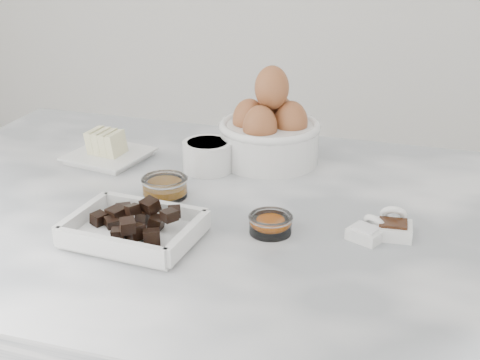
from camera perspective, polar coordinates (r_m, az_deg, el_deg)
name	(u,v)px	position (r m, az deg, el deg)	size (l,w,h in m)	color
marble_slab	(223,219)	(1.10, -1.47, -3.34)	(1.20, 0.80, 0.04)	silver
chocolate_dish	(134,226)	(1.00, -9.07, -3.89)	(0.20, 0.16, 0.05)	white
butter_plate	(107,150)	(1.31, -11.25, 2.54)	(0.16, 0.16, 0.06)	white
sugar_ramekin	(208,155)	(1.23, -2.78, 2.16)	(0.09, 0.09, 0.06)	white
egg_bowl	(270,131)	(1.26, 2.54, 4.18)	(0.19, 0.19, 0.19)	white
honey_bowl	(165,186)	(1.13, -6.44, -0.55)	(0.08, 0.08, 0.03)	white
zest_bowl	(271,223)	(1.01, 2.62, -3.70)	(0.07, 0.07, 0.03)	white
vanilla_spoon	(393,226)	(1.03, 12.91, -3.83)	(0.06, 0.07, 0.04)	white
salt_spoon	(368,231)	(1.01, 10.85, -4.29)	(0.06, 0.07, 0.04)	white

